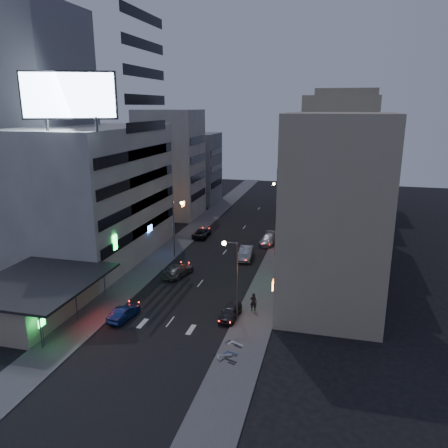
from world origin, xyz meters
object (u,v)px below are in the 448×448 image
(road_car_silver, at_px, (178,270))
(scooter_black_a, at_px, (238,356))
(scooter_blue, at_px, (239,349))
(parked_car_right_mid, at_px, (246,253))
(scooter_silver_a, at_px, (232,348))
(parked_car_right_far, at_px, (269,239))
(scooter_silver_b, at_px, (244,340))
(scooter_black_b, at_px, (240,338))
(person, at_px, (253,302))
(parked_car_right_near, at_px, (230,312))
(road_car_blue, at_px, (124,313))
(parked_car_left, at_px, (202,233))

(road_car_silver, relative_size, scooter_black_a, 2.62)
(road_car_silver, xyz_separation_m, scooter_blue, (11.30, -15.92, -0.09))
(parked_car_right_mid, bearing_deg, scooter_silver_a, -85.81)
(parked_car_right_mid, relative_size, parked_car_right_far, 0.95)
(parked_car_right_mid, distance_m, scooter_silver_b, 23.14)
(scooter_black_b, distance_m, scooter_silver_b, 0.57)
(parked_car_right_far, height_order, scooter_blue, parked_car_right_far)
(parked_car_right_far, height_order, person, person)
(parked_car_right_near, bearing_deg, parked_car_right_mid, 100.32)
(road_car_blue, relative_size, scooter_black_b, 2.42)
(road_car_silver, distance_m, person, 13.29)
(parked_car_right_near, relative_size, road_car_silver, 0.80)
(road_car_blue, height_order, scooter_silver_b, scooter_silver_b)
(parked_car_right_near, bearing_deg, scooter_black_b, -63.34)
(parked_car_right_near, bearing_deg, scooter_silver_b, -59.91)
(scooter_blue, relative_size, scooter_silver_b, 0.84)
(person, xyz_separation_m, scooter_silver_b, (0.49, -7.00, -0.34))
(parked_car_right_mid, bearing_deg, road_car_silver, -134.91)
(parked_car_left, xyz_separation_m, scooter_silver_b, (13.56, -31.29, 0.07))
(scooter_silver_a, relative_size, scooter_black_b, 1.14)
(scooter_black_a, height_order, scooter_silver_b, scooter_silver_b)
(parked_car_right_near, relative_size, parked_car_right_mid, 0.80)
(parked_car_right_near, distance_m, scooter_black_a, 8.00)
(road_car_silver, bearing_deg, scooter_silver_b, 141.34)
(scooter_black_a, xyz_separation_m, scooter_silver_a, (-0.75, 1.09, -0.01))
(parked_car_left, height_order, scooter_black_a, parked_car_left)
(road_car_blue, relative_size, scooter_silver_a, 2.12)
(parked_car_right_near, distance_m, scooter_silver_a, 6.75)
(parked_car_right_near, relative_size, scooter_black_b, 2.42)
(road_car_blue, distance_m, scooter_blue, 13.04)
(road_car_blue, bearing_deg, parked_car_right_far, -102.31)
(scooter_blue, xyz_separation_m, scooter_silver_b, (0.17, 1.44, 0.10))
(parked_car_right_far, relative_size, road_car_blue, 1.31)
(parked_car_right_far, height_order, scooter_silver_b, parked_car_right_far)
(scooter_black_a, relative_size, scooter_black_b, 1.16)
(scooter_black_a, bearing_deg, scooter_black_b, 29.79)
(parked_car_left, relative_size, road_car_blue, 1.21)
(parked_car_left, relative_size, scooter_blue, 2.86)
(person, height_order, scooter_silver_b, person)
(person, bearing_deg, scooter_blue, 93.46)
(parked_car_right_near, xyz_separation_m, road_car_blue, (-10.26, -2.80, -0.02))
(parked_car_right_mid, height_order, parked_car_right_far, parked_car_right_mid)
(scooter_silver_a, bearing_deg, parked_car_right_far, -16.59)
(parked_car_right_near, distance_m, scooter_blue, 6.79)
(scooter_silver_b, bearing_deg, scooter_black_b, 83.49)
(parked_car_left, distance_m, person, 27.59)
(person, relative_size, scooter_black_a, 1.00)
(person, height_order, scooter_silver_a, person)
(scooter_black_a, bearing_deg, person, 23.51)
(parked_car_right_near, distance_m, road_car_silver, 13.11)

